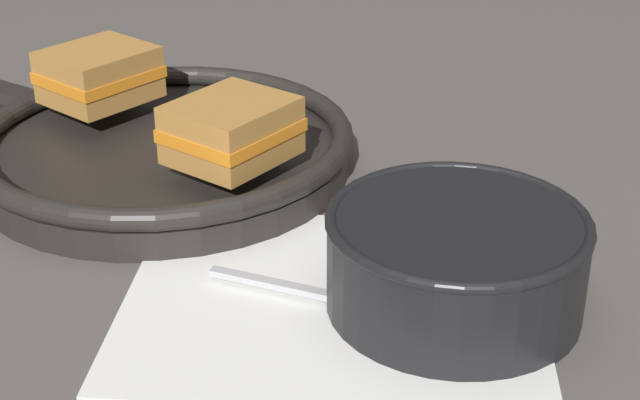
# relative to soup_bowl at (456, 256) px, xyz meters

# --- Properties ---
(ground_plane) EXTENTS (4.00, 4.00, 0.00)m
(ground_plane) POSITION_rel_soup_bowl_xyz_m (-0.08, 0.05, -0.04)
(ground_plane) COLOR #56514C
(napkin) EXTENTS (0.32, 0.29, 0.00)m
(napkin) POSITION_rel_soup_bowl_xyz_m (-0.08, 0.02, -0.04)
(napkin) COLOR white
(napkin) RESTS_ON ground_plane
(soup_bowl) EXTENTS (0.17, 0.17, 0.07)m
(soup_bowl) POSITION_rel_soup_bowl_xyz_m (0.00, 0.00, 0.00)
(soup_bowl) COLOR black
(soup_bowl) RESTS_ON ground_plane
(spoon) EXTENTS (0.16, 0.10, 0.01)m
(spoon) POSITION_rel_soup_bowl_xyz_m (-0.05, -0.01, -0.03)
(spoon) COLOR #B7B7BC
(spoon) RESTS_ON napkin
(skillet) EXTENTS (0.40, 0.36, 0.04)m
(skillet) POSITION_rel_soup_bowl_xyz_m (-0.20, 0.24, -0.02)
(skillet) COLOR black
(skillet) RESTS_ON ground_plane
(sandwich_near_left) EXTENTS (0.12, 0.12, 0.05)m
(sandwich_near_left) POSITION_rel_soup_bowl_xyz_m (-0.14, 0.16, 0.03)
(sandwich_near_left) COLOR #B27A38
(sandwich_near_left) RESTS_ON skillet
(sandwich_near_right) EXTENTS (0.12, 0.12, 0.05)m
(sandwich_near_right) POSITION_rel_soup_bowl_xyz_m (-0.25, 0.31, 0.03)
(sandwich_near_right) COLOR #B27A38
(sandwich_near_right) RESTS_ON skillet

